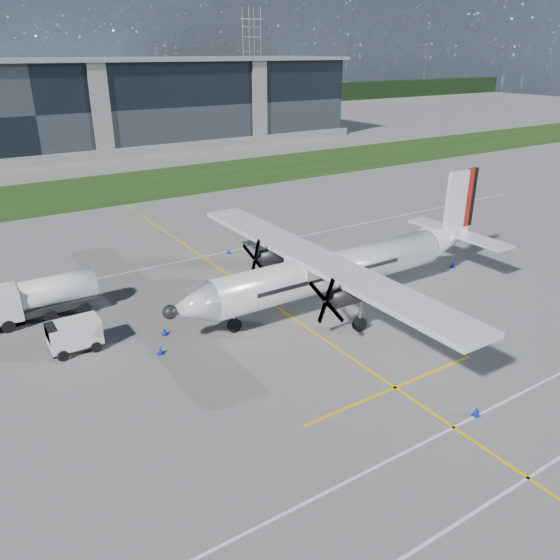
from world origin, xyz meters
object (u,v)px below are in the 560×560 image
(safety_cone_tail, at_px, (453,264))
(safety_cone_stbdwing, at_px, (229,251))
(fuel_tanker_truck, at_px, (35,300))
(safety_cone_fwd, at_px, (160,350))
(safety_cone_portwing, at_px, (476,411))
(baggage_tug, at_px, (75,336))
(turboprop_aircraft, at_px, (344,247))
(safety_cone_nose_stbd, at_px, (165,331))
(ground_crew_person, at_px, (67,342))
(pylon_east, at_px, (252,56))

(safety_cone_tail, relative_size, safety_cone_stbdwing, 1.00)
(fuel_tanker_truck, relative_size, safety_cone_fwd, 14.84)
(safety_cone_portwing, bearing_deg, safety_cone_fwd, 127.65)
(safety_cone_portwing, bearing_deg, safety_cone_stbdwing, 88.53)
(baggage_tug, height_order, safety_cone_portwing, baggage_tug)
(turboprop_aircraft, bearing_deg, safety_cone_portwing, -101.63)
(safety_cone_tail, bearing_deg, turboprop_aircraft, -179.46)
(safety_cone_nose_stbd, bearing_deg, ground_crew_person, 174.60)
(safety_cone_stbdwing, relative_size, safety_cone_nose_stbd, 1.00)
(baggage_tug, bearing_deg, fuel_tanker_truck, 101.19)
(safety_cone_fwd, height_order, safety_cone_portwing, same)
(pylon_east, relative_size, fuel_tanker_truck, 4.04)
(baggage_tug, bearing_deg, pylon_east, 56.22)
(fuel_tanker_truck, height_order, safety_cone_stbdwing, fuel_tanker_truck)
(turboprop_aircraft, relative_size, ground_crew_person, 14.47)
(turboprop_aircraft, bearing_deg, ground_crew_person, 171.93)
(safety_cone_fwd, bearing_deg, safety_cone_portwing, -52.35)
(fuel_tanker_truck, bearing_deg, pylon_east, 54.81)
(pylon_east, height_order, safety_cone_portwing, pylon_east)
(safety_cone_fwd, relative_size, safety_cone_stbdwing, 1.00)
(safety_cone_fwd, bearing_deg, ground_crew_person, 150.27)
(pylon_east, height_order, ground_crew_person, pylon_east)
(ground_crew_person, distance_m, safety_cone_stbdwing, 19.48)
(baggage_tug, bearing_deg, safety_cone_nose_stbd, -11.83)
(turboprop_aircraft, distance_m, safety_cone_portwing, 15.02)
(baggage_tug, distance_m, safety_cone_nose_stbd, 5.37)
(pylon_east, height_order, safety_cone_stbdwing, pylon_east)
(ground_crew_person, xyz_separation_m, safety_cone_portwing, (15.59, -16.84, -0.70))
(ground_crew_person, bearing_deg, safety_cone_nose_stbd, -89.98)
(pylon_east, bearing_deg, ground_crew_person, -123.83)
(pylon_east, relative_size, turboprop_aircraft, 1.09)
(safety_cone_nose_stbd, bearing_deg, safety_cone_stbdwing, 46.76)
(turboprop_aircraft, height_order, safety_cone_tail, turboprop_aircraft)
(ground_crew_person, bearing_deg, safety_cone_tail, -89.29)
(safety_cone_nose_stbd, bearing_deg, safety_cone_portwing, -58.91)
(baggage_tug, distance_m, safety_cone_stbdwing, 18.71)
(turboprop_aircraft, xyz_separation_m, safety_cone_fwd, (-13.86, -0.03, -3.87))
(ground_crew_person, distance_m, safety_cone_nose_stbd, 5.83)
(ground_crew_person, xyz_separation_m, safety_cone_fwd, (4.65, -2.66, -0.70))
(safety_cone_portwing, bearing_deg, fuel_tanker_truck, 124.98)
(turboprop_aircraft, height_order, safety_cone_portwing, turboprop_aircraft)
(baggage_tug, relative_size, ground_crew_person, 1.68)
(safety_cone_fwd, xyz_separation_m, safety_cone_stbdwing, (11.64, 13.31, 0.00))
(safety_cone_fwd, bearing_deg, pylon_east, 57.95)
(baggage_tug, height_order, safety_cone_nose_stbd, baggage_tug)
(safety_cone_nose_stbd, bearing_deg, safety_cone_tail, -4.55)
(safety_cone_portwing, relative_size, safety_cone_nose_stbd, 1.00)
(safety_cone_portwing, bearing_deg, pylon_east, 63.33)
(ground_crew_person, height_order, safety_cone_tail, ground_crew_person)
(baggage_tug, bearing_deg, safety_cone_stbdwing, 32.71)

